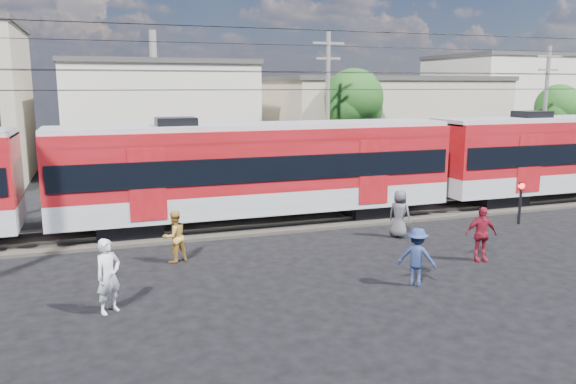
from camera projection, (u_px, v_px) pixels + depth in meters
name	position (u px, v px, depth m)	size (l,w,h in m)	color
ground	(337.00, 291.00, 15.70)	(120.00, 120.00, 0.00)	black
track_bed	(258.00, 224.00, 23.12)	(70.00, 3.40, 0.12)	#2D2823
rail_near	(264.00, 225.00, 22.40)	(70.00, 0.12, 0.12)	#59544C
rail_far	(253.00, 217.00, 23.79)	(70.00, 0.12, 0.12)	#59544C
commuter_train	(262.00, 167.00, 22.74)	(50.30, 3.08, 4.17)	black
catenary	(17.00, 101.00, 19.40)	(70.00, 9.30, 7.52)	black
building_midwest	(156.00, 115.00, 39.45)	(12.24, 12.24, 7.30)	beige
building_mideast	(379.00, 120.00, 41.88)	(16.32, 10.20, 6.30)	tan
building_east	(498.00, 103.00, 49.89)	(10.20, 10.20, 8.30)	beige
utility_pole_mid	(328.00, 107.00, 30.70)	(1.80, 0.24, 8.50)	slate
utility_pole_east	(545.00, 109.00, 34.30)	(1.80, 0.24, 8.00)	slate
tree_near	(356.00, 102.00, 34.57)	(3.82, 3.64, 6.72)	#382619
tree_far	(559.00, 110.00, 38.57)	(3.36, 3.12, 5.76)	#382619
pedestrian_a	(108.00, 276.00, 14.08)	(0.70, 0.46, 1.92)	silver
pedestrian_b	(174.00, 237.00, 18.16)	(0.83, 0.65, 1.71)	gold
pedestrian_c	(417.00, 257.00, 16.03)	(1.09, 0.63, 1.69)	navy
pedestrian_d	(481.00, 234.00, 18.25)	(1.06, 0.44, 1.82)	maroon
pedestrian_e	(400.00, 214.00, 21.15)	(0.89, 0.58, 1.82)	#4A4A4F
car_silver	(536.00, 168.00, 34.20)	(1.75, 4.35, 1.48)	#A4A7AB
crossing_signal	(521.00, 195.00, 23.07)	(0.26, 0.26, 1.77)	black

